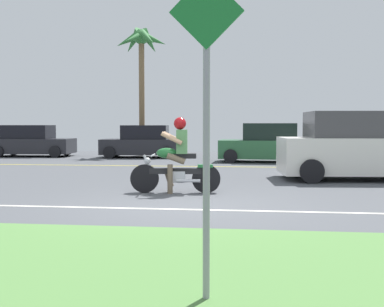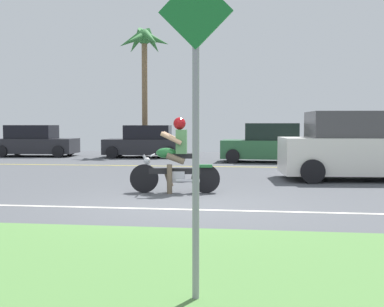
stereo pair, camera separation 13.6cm
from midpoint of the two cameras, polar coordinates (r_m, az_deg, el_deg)
name	(u,v)px [view 2 (the right image)]	position (r m, az deg, el deg)	size (l,w,h in m)	color
ground	(200,187)	(12.12, 1.23, -3.96)	(56.00, 30.00, 0.04)	#4C4F54
grass_median	(123,268)	(5.24, -7.43, -13.37)	(56.00, 3.80, 0.06)	#548442
lane_line_near	(178,209)	(8.78, -1.18, -6.65)	(50.40, 0.12, 0.01)	silver
lane_line_far	(217,167)	(17.62, 3.19, -1.56)	(50.40, 0.12, 0.01)	yellow
motorcyclist	(176,161)	(10.82, -1.60, -0.90)	(2.05, 0.67, 1.71)	black
suv_nearby	(369,147)	(14.29, 20.54, 0.77)	(5.02, 2.46, 1.91)	white
parked_car_0	(35,142)	(24.59, -18.00, 1.34)	(3.91, 2.15, 1.52)	#232328
parked_car_1	(145,142)	(22.71, -5.46, 1.33)	(3.75, 2.19, 1.51)	#232328
parked_car_2	(268,144)	(20.02, 9.27, 1.12)	(3.76, 1.99, 1.60)	#2D663D
parked_car_3	(375,144)	(22.13, 21.10, 1.05)	(3.68, 1.91, 1.51)	silver
palm_tree_0	(144,48)	(24.39, -5.56, 12.35)	(2.70, 2.67, 6.37)	brown
street_sign	(196,108)	(4.02, 1.42, 5.47)	(0.62, 0.06, 2.79)	gray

